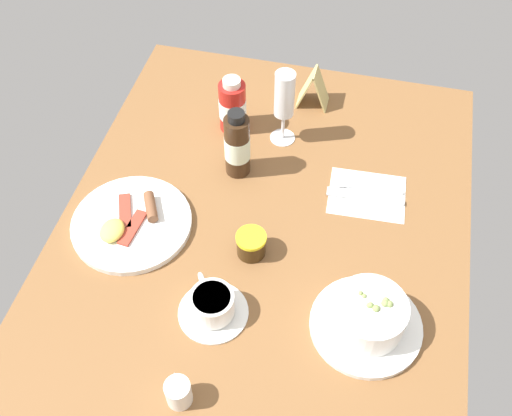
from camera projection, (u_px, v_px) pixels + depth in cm
name	position (u px, v px, depth cm)	size (l,w,h in cm)	color
ground_plane	(261.00, 237.00, 124.32)	(110.00, 84.00, 3.00)	brown
porridge_bowl	(368.00, 317.00, 106.76)	(20.58, 20.58, 8.74)	white
cutlery_setting	(365.00, 194.00, 129.24)	(13.95, 17.13, 0.90)	white
coffee_cup	(212.00, 305.00, 109.46)	(13.18, 13.18, 5.94)	white
creamer_jug	(178.00, 392.00, 99.25)	(5.30, 4.43, 5.95)	white
wine_glass	(284.00, 98.00, 130.63)	(5.83, 5.83, 18.78)	white
jam_jar	(251.00, 244.00, 118.00)	(6.07, 6.07, 5.31)	#37230D
sauce_bottle_brown	(237.00, 145.00, 127.83)	(5.58, 5.58, 17.06)	#382314
sauce_bottle_red	(233.00, 106.00, 137.47)	(6.36, 6.36, 14.17)	#B21E19
breakfast_plate	(131.00, 223.00, 123.47)	(24.87, 24.87, 3.70)	white
menu_card	(314.00, 88.00, 143.84)	(5.72, 7.57, 9.91)	tan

